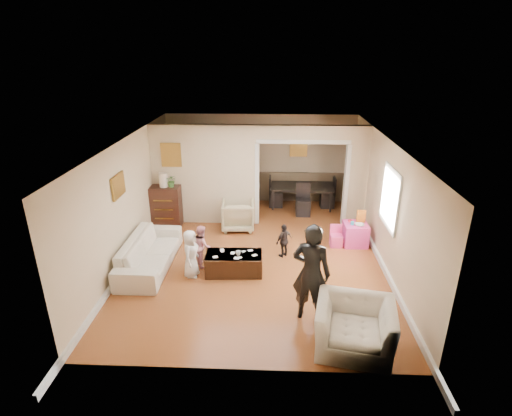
{
  "coord_description": "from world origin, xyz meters",
  "views": [
    {
      "loc": [
        0.35,
        -8.0,
        4.35
      ],
      "look_at": [
        0.0,
        0.2,
        1.05
      ],
      "focal_mm": 28.04,
      "sensor_mm": 36.0,
      "label": 1
    }
  ],
  "objects_px": {
    "armchair_back": "(238,215)",
    "child_toddler": "(284,240)",
    "sofa": "(150,252)",
    "table_lamp": "(163,180)",
    "cyan_cup": "(352,223)",
    "coffee_table": "(234,263)",
    "child_kneel_a": "(191,254)",
    "dining_table": "(302,196)",
    "child_kneel_b": "(202,246)",
    "adult_person": "(311,273)",
    "play_table": "(355,234)",
    "armchair_front": "(354,327)",
    "dresser": "(166,206)",
    "coffee_cup": "(238,253)"
  },
  "relations": [
    {
      "from": "child_kneel_a",
      "to": "child_kneel_b",
      "type": "relative_size",
      "value": 1.1
    },
    {
      "from": "cyan_cup",
      "to": "adult_person",
      "type": "bearing_deg",
      "value": -113.31
    },
    {
      "from": "child_toddler",
      "to": "child_kneel_b",
      "type": "bearing_deg",
      "value": -28.84
    },
    {
      "from": "coffee_table",
      "to": "play_table",
      "type": "relative_size",
      "value": 2.09
    },
    {
      "from": "table_lamp",
      "to": "armchair_front",
      "type": "bearing_deg",
      "value": -47.71
    },
    {
      "from": "table_lamp",
      "to": "play_table",
      "type": "xyz_separation_m",
      "value": [
        4.72,
        -0.89,
        -0.99
      ]
    },
    {
      "from": "child_toddler",
      "to": "table_lamp",
      "type": "bearing_deg",
      "value": -70.42
    },
    {
      "from": "sofa",
      "to": "armchair_front",
      "type": "distance_m",
      "value": 4.51
    },
    {
      "from": "armchair_back",
      "to": "coffee_cup",
      "type": "distance_m",
      "value": 2.26
    },
    {
      "from": "armchair_back",
      "to": "coffee_table",
      "type": "relative_size",
      "value": 0.72
    },
    {
      "from": "sofa",
      "to": "table_lamp",
      "type": "distance_m",
      "value": 2.31
    },
    {
      "from": "armchair_back",
      "to": "coffee_table",
      "type": "bearing_deg",
      "value": 89.1
    },
    {
      "from": "child_kneel_b",
      "to": "coffee_table",
      "type": "bearing_deg",
      "value": -136.46
    },
    {
      "from": "armchair_back",
      "to": "dresser",
      "type": "xyz_separation_m",
      "value": [
        -1.88,
        0.11,
        0.16
      ]
    },
    {
      "from": "sofa",
      "to": "cyan_cup",
      "type": "relative_size",
      "value": 28.12
    },
    {
      "from": "armchair_back",
      "to": "cyan_cup",
      "type": "bearing_deg",
      "value": 159.64
    },
    {
      "from": "coffee_table",
      "to": "cyan_cup",
      "type": "xyz_separation_m",
      "value": [
        2.64,
        1.36,
        0.35
      ]
    },
    {
      "from": "dresser",
      "to": "child_kneel_a",
      "type": "distance_m",
      "value": 2.7
    },
    {
      "from": "play_table",
      "to": "child_toddler",
      "type": "bearing_deg",
      "value": -158.68
    },
    {
      "from": "play_table",
      "to": "child_toddler",
      "type": "xyz_separation_m",
      "value": [
        -1.69,
        -0.66,
        0.12
      ]
    },
    {
      "from": "sofa",
      "to": "dining_table",
      "type": "height_order",
      "value": "sofa"
    },
    {
      "from": "cyan_cup",
      "to": "dining_table",
      "type": "distance_m",
      "value": 2.67
    },
    {
      "from": "table_lamp",
      "to": "child_kneel_a",
      "type": "relative_size",
      "value": 0.36
    },
    {
      "from": "armchair_back",
      "to": "dresser",
      "type": "relative_size",
      "value": 0.77
    },
    {
      "from": "play_table",
      "to": "child_kneel_a",
      "type": "xyz_separation_m",
      "value": [
        -3.59,
        -1.56,
        0.24
      ]
    },
    {
      "from": "dresser",
      "to": "adult_person",
      "type": "distance_m",
      "value": 5.08
    },
    {
      "from": "dresser",
      "to": "coffee_cup",
      "type": "bearing_deg",
      "value": -48.55
    },
    {
      "from": "armchair_front",
      "to": "child_kneel_b",
      "type": "distance_m",
      "value": 3.68
    },
    {
      "from": "sofa",
      "to": "armchair_back",
      "type": "relative_size",
      "value": 2.72
    },
    {
      "from": "coffee_table",
      "to": "child_kneel_a",
      "type": "bearing_deg",
      "value": -169.99
    },
    {
      "from": "adult_person",
      "to": "child_kneel_a",
      "type": "bearing_deg",
      "value": -10.59
    },
    {
      "from": "sofa",
      "to": "armchair_front",
      "type": "height_order",
      "value": "armchair_front"
    },
    {
      "from": "armchair_front",
      "to": "coffee_cup",
      "type": "relative_size",
      "value": 11.47
    },
    {
      "from": "coffee_table",
      "to": "child_toddler",
      "type": "bearing_deg",
      "value": 35.54
    },
    {
      "from": "play_table",
      "to": "dining_table",
      "type": "relative_size",
      "value": 0.3
    },
    {
      "from": "child_kneel_a",
      "to": "dining_table",
      "type": "bearing_deg",
      "value": -25.28
    },
    {
      "from": "armchair_back",
      "to": "child_toddler",
      "type": "bearing_deg",
      "value": 125.02
    },
    {
      "from": "sofa",
      "to": "coffee_table",
      "type": "distance_m",
      "value": 1.82
    },
    {
      "from": "adult_person",
      "to": "child_toddler",
      "type": "bearing_deg",
      "value": -61.15
    },
    {
      "from": "play_table",
      "to": "child_toddler",
      "type": "height_order",
      "value": "child_toddler"
    },
    {
      "from": "table_lamp",
      "to": "dining_table",
      "type": "distance_m",
      "value": 4.03
    },
    {
      "from": "armchair_front",
      "to": "child_toddler",
      "type": "height_order",
      "value": "child_toddler"
    },
    {
      "from": "adult_person",
      "to": "armchair_front",
      "type": "bearing_deg",
      "value": 151.12
    },
    {
      "from": "table_lamp",
      "to": "child_kneel_b",
      "type": "height_order",
      "value": "table_lamp"
    },
    {
      "from": "child_kneel_b",
      "to": "child_toddler",
      "type": "distance_m",
      "value": 1.81
    },
    {
      "from": "play_table",
      "to": "dresser",
      "type": "bearing_deg",
      "value": 169.27
    },
    {
      "from": "sofa",
      "to": "cyan_cup",
      "type": "distance_m",
      "value": 4.6
    },
    {
      "from": "armchair_front",
      "to": "child_toddler",
      "type": "distance_m",
      "value": 3.06
    },
    {
      "from": "child_kneel_a",
      "to": "child_kneel_b",
      "type": "distance_m",
      "value": 0.48
    },
    {
      "from": "armchair_front",
      "to": "adult_person",
      "type": "distance_m",
      "value": 1.06
    }
  ]
}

